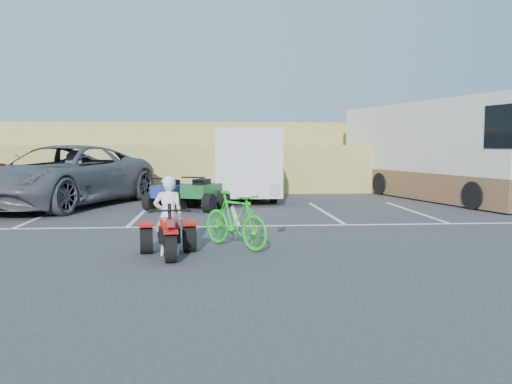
{
  "coord_description": "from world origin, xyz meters",
  "views": [
    {
      "loc": [
        -0.58,
        -10.83,
        2.01
      ],
      "look_at": [
        0.31,
        0.66,
        1.0
      ],
      "focal_mm": 38.0,
      "sensor_mm": 36.0,
      "label": 1
    }
  ],
  "objects": [
    {
      "name": "ground",
      "position": [
        0.0,
        0.0,
        0.0
      ],
      "size": [
        100.0,
        100.0,
        0.0
      ],
      "primitive_type": "plane",
      "color": "#363639",
      "rests_on": "ground"
    },
    {
      "name": "grey_pickup",
      "position": [
        -5.5,
        7.17,
        1.0
      ],
      "size": [
        5.68,
        7.89,
        2.0
      ],
      "primitive_type": "imported",
      "rotation": [
        0.0,
        0.0,
        -0.37
      ],
      "color": "#4D4F55",
      "rests_on": "ground"
    },
    {
      "name": "red_trike_atv",
      "position": [
        -1.39,
        -1.16,
        0.0
      ],
      "size": [
        1.23,
        1.54,
        0.92
      ],
      "primitive_type": null,
      "rotation": [
        0.0,
        0.0,
        0.13
      ],
      "color": "red",
      "rests_on": "ground"
    },
    {
      "name": "cargo_trailer",
      "position": [
        0.57,
        9.12,
        1.37
      ],
      "size": [
        2.23,
        5.46,
        2.54
      ],
      "rotation": [
        0.0,
        0.0,
        -0.01
      ],
      "color": "silver",
      "rests_on": "ground"
    },
    {
      "name": "green_dirt_bike",
      "position": [
        -0.19,
        -0.39,
        0.55
      ],
      "size": [
        1.53,
        1.76,
        1.1
      ],
      "primitive_type": "imported",
      "rotation": [
        0.0,
        0.0,
        0.66
      ],
      "color": "#14BF19",
      "rests_on": "ground"
    },
    {
      "name": "quad_atv_blue",
      "position": [
        -1.92,
        6.12,
        0.0
      ],
      "size": [
        1.7,
        1.91,
        1.03
      ],
      "primitive_type": null,
      "rotation": [
        0.0,
        0.0,
        -0.4
      ],
      "color": "navy",
      "rests_on": "ground"
    },
    {
      "name": "quad_atv_green",
      "position": [
        -0.97,
        5.88,
        0.0
      ],
      "size": [
        1.78,
        1.99,
        1.07
      ],
      "primitive_type": null,
      "rotation": [
        0.0,
        0.0,
        -0.42
      ],
      "color": "#145A24",
      "rests_on": "ground"
    },
    {
      "name": "rv_motorhome",
      "position": [
        7.75,
        8.84,
        1.52
      ],
      "size": [
        4.81,
        10.04,
        3.5
      ],
      "rotation": [
        0.0,
        0.0,
        0.25
      ],
      "color": "silver",
      "rests_on": "ground"
    },
    {
      "name": "rider",
      "position": [
        -1.41,
        -1.01,
        0.73
      ],
      "size": [
        0.57,
        0.41,
        1.45
      ],
      "primitive_type": "imported",
      "rotation": [
        0.0,
        0.0,
        3.27
      ],
      "color": "white",
      "rests_on": "ground"
    },
    {
      "name": "grass_embankment",
      "position": [
        0.0,
        15.48,
        1.42
      ],
      "size": [
        40.0,
        8.5,
        3.1
      ],
      "color": "#998C45",
      "rests_on": "ground"
    },
    {
      "name": "parking_stripes",
      "position": [
        0.87,
        4.07,
        0.0
      ],
      "size": [
        28.0,
        5.16,
        0.01
      ],
      "color": "white",
      "rests_on": "ground"
    }
  ]
}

